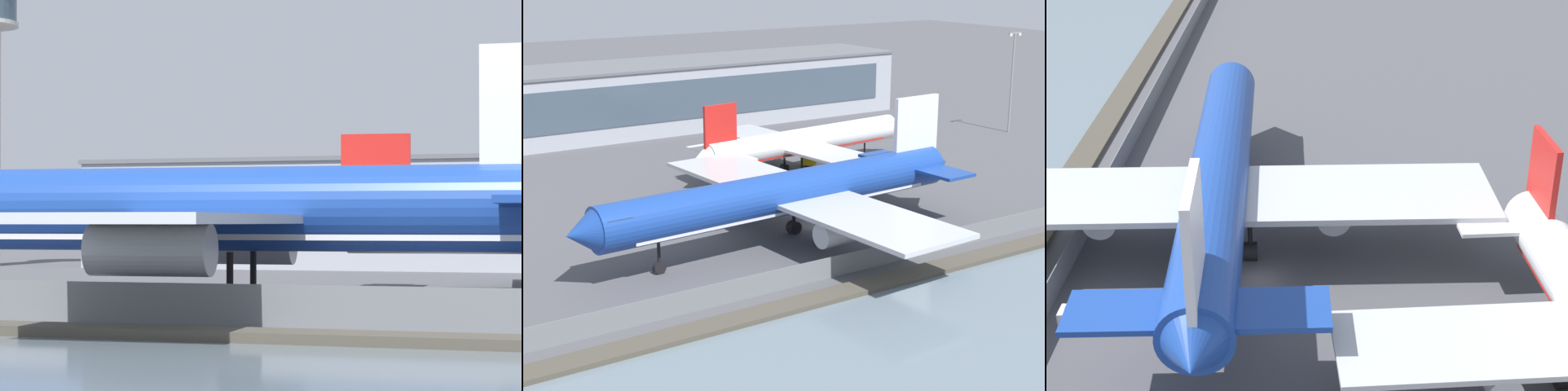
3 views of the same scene
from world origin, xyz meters
TOP-DOWN VIEW (x-y plane):
  - ground_plane at (0.00, 0.00)m, footprint 500.00×500.00m
  - shoreline_seawall at (0.00, -20.50)m, footprint 320.00×3.00m
  - perimeter_fence at (0.00, -16.00)m, footprint 280.00×0.10m
  - cargo_jet_blue at (-6.06, -3.76)m, footprint 54.87×47.08m
  - baggage_tug at (6.50, -13.04)m, footprint 1.61×3.21m

SIDE VIEW (x-z plane):
  - ground_plane at x=0.00m, z-range 0.00..0.00m
  - shoreline_seawall at x=0.00m, z-range 0.00..0.50m
  - baggage_tug at x=6.50m, z-range -0.09..1.71m
  - perimeter_fence at x=0.00m, z-range 0.00..2.38m
  - cargo_jet_blue at x=-6.06m, z-range -1.88..14.03m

